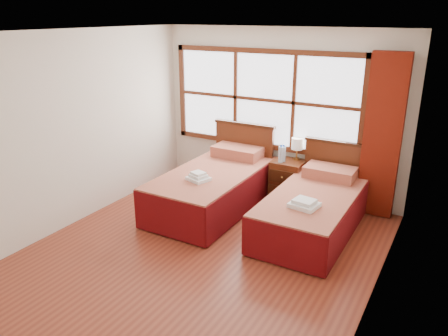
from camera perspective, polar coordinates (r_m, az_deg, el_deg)
The scene contains 15 objects.
floor at distance 5.52m, azimuth -2.64°, elevation -10.73°, with size 4.50×4.50×0.00m, color brown.
ceiling at distance 4.77m, azimuth -3.14°, elevation 17.36°, with size 4.50×4.50×0.00m, color white.
wall_back at distance 6.93m, azimuth 7.21°, elevation 7.09°, with size 4.00×4.00×0.00m, color silver.
wall_left at distance 6.26m, azimuth -18.59°, elevation 4.86°, with size 4.50×4.50×0.00m, color silver.
wall_right at distance 4.31m, azimuth 20.20°, elevation -1.79°, with size 4.50×4.50×0.00m, color silver.
window at distance 6.95m, azimuth 5.24°, elevation 8.89°, with size 3.16×0.06×1.56m.
curtain at distance 6.40m, azimuth 19.99°, elevation 3.81°, with size 0.50×0.16×2.30m, color maroon.
bed_left at distance 6.54m, azimuth -1.19°, elevation -2.35°, with size 1.13×2.20×1.11m.
bed_right at distance 5.98m, azimuth 11.61°, elevation -5.27°, with size 1.05×2.07×1.02m.
nightstand at distance 6.88m, azimuth 8.28°, elevation -1.61°, with size 0.48×0.47×0.64m.
towels_left at distance 6.05m, azimuth -3.37°, elevation -1.18°, with size 0.35×0.32×0.12m.
towels_right at distance 5.43m, azimuth 10.44°, elevation -4.61°, with size 0.37×0.33×0.10m.
lamp at distance 6.80m, azimuth 9.54°, elevation 3.07°, with size 0.18×0.18×0.34m.
bottle_near at distance 6.67m, azimuth 7.43°, elevation 1.79°, with size 0.07×0.07×0.28m.
bottle_far at distance 6.72m, azimuth 7.77°, elevation 1.84°, with size 0.07×0.07×0.26m.
Camera 1 is at (2.57, -4.01, 2.79)m, focal length 35.00 mm.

